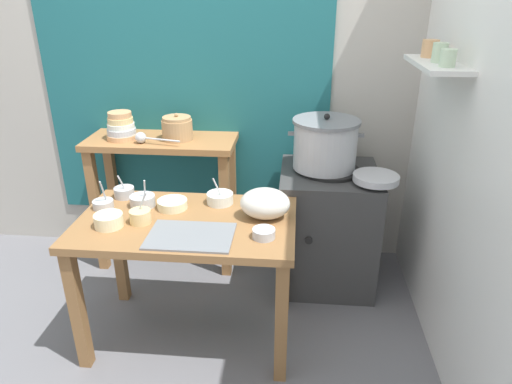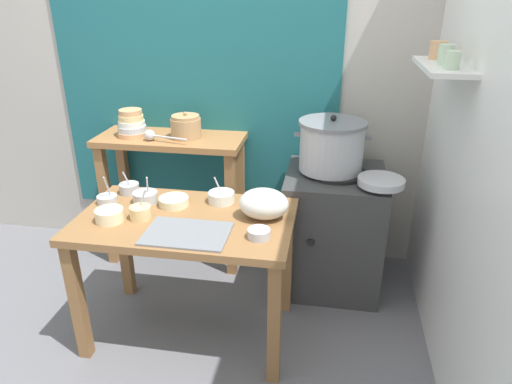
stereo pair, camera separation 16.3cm
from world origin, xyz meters
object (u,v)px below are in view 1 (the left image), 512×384
(clay_pot, at_px, (177,128))
(prep_bowl_7, at_px, (264,233))
(serving_tray, at_px, (191,236))
(prep_bowl_4, at_px, (220,198))
(prep_bowl_0, at_px, (143,200))
(prep_bowl_3, at_px, (103,204))
(back_shelf_table, at_px, (164,171))
(plastic_bag, at_px, (265,203))
(prep_bowl_5, at_px, (124,192))
(prep_bowl_2, at_px, (109,220))
(prep_bowl_1, at_px, (172,204))
(prep_table, at_px, (187,239))
(bowl_stack_enamel, at_px, (121,127))
(stove_block, at_px, (326,226))
(ladle, at_px, (143,138))
(wide_pan, at_px, (376,178))
(steamer_pot, at_px, (325,144))
(prep_bowl_6, at_px, (140,216))

(clay_pot, bearing_deg, prep_bowl_7, -55.35)
(serving_tray, bearing_deg, prep_bowl_4, 78.47)
(prep_bowl_0, bearing_deg, prep_bowl_3, -167.56)
(back_shelf_table, bearing_deg, plastic_bag, -43.72)
(prep_bowl_4, relative_size, prep_bowl_5, 1.10)
(back_shelf_table, distance_m, plastic_bag, 1.01)
(prep_bowl_3, relative_size, prep_bowl_5, 1.20)
(clay_pot, distance_m, prep_bowl_3, 0.74)
(prep_bowl_0, xyz_separation_m, prep_bowl_2, (-0.09, -0.24, 0.00))
(prep_bowl_1, bearing_deg, prep_bowl_2, -138.38)
(prep_table, distance_m, bowl_stack_enamel, 1.00)
(stove_block, bearing_deg, prep_table, -140.21)
(clay_pot, relative_size, ladle, 0.65)
(wide_pan, relative_size, prep_bowl_2, 1.87)
(ladle, relative_size, serving_tray, 0.74)
(clay_pot, height_order, ladle, clay_pot)
(prep_bowl_1, relative_size, prep_bowl_3, 0.96)
(ladle, distance_m, plastic_bag, 1.01)
(steamer_pot, distance_m, prep_bowl_3, 1.31)
(prep_bowl_4, bearing_deg, ladle, 141.18)
(steamer_pot, relative_size, wide_pan, 1.72)
(plastic_bag, bearing_deg, prep_bowl_4, 150.03)
(serving_tray, relative_size, prep_bowl_7, 3.72)
(ladle, distance_m, serving_tray, 0.98)
(prep_table, distance_m, ladle, 0.84)
(wide_pan, bearing_deg, prep_bowl_3, -166.14)
(prep_table, bearing_deg, ladle, 122.33)
(prep_bowl_3, bearing_deg, prep_table, -11.29)
(prep_bowl_5, relative_size, prep_bowl_6, 0.85)
(stove_block, distance_m, ladle, 1.29)
(bowl_stack_enamel, bearing_deg, back_shelf_table, 6.85)
(wide_pan, height_order, prep_bowl_4, prep_bowl_4)
(clay_pot, xyz_separation_m, prep_bowl_3, (-0.25, -0.66, -0.23))
(prep_bowl_2, bearing_deg, ladle, 94.33)
(plastic_bag, bearing_deg, prep_bowl_5, 167.48)
(prep_bowl_1, bearing_deg, serving_tray, -61.07)
(stove_block, bearing_deg, clay_pot, 172.36)
(steamer_pot, height_order, clay_pot, steamer_pot)
(prep_table, xyz_separation_m, prep_bowl_5, (-0.40, 0.24, 0.14))
(back_shelf_table, height_order, prep_bowl_5, back_shelf_table)
(prep_bowl_1, relative_size, prep_bowl_2, 1.13)
(clay_pot, relative_size, serving_tray, 0.49)
(bowl_stack_enamel, height_order, serving_tray, bowl_stack_enamel)
(ladle, height_order, prep_bowl_7, ladle)
(ladle, height_order, prep_bowl_2, ladle)
(stove_block, xyz_separation_m, bowl_stack_enamel, (-1.33, 0.10, 0.60))
(prep_bowl_0, bearing_deg, prep_bowl_1, -4.08)
(prep_bowl_2, bearing_deg, serving_tray, -9.22)
(steamer_pot, relative_size, serving_tray, 1.12)
(prep_bowl_3, bearing_deg, prep_bowl_2, -60.87)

